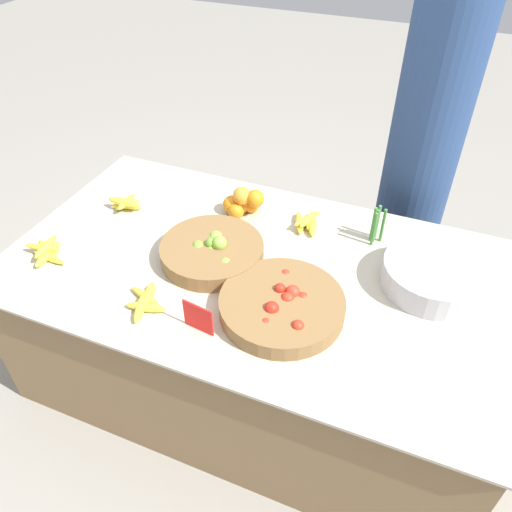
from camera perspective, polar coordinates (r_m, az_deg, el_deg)
The scene contains 13 objects.
ground_plane at distance 2.37m, azimuth -0.00°, elevation -13.08°, with size 12.00×12.00×0.00m, color gray.
market_table at distance 2.11m, azimuth -0.00°, elevation -7.79°, with size 1.90×1.07×0.65m.
lime_bowl at distance 1.91m, azimuth -5.05°, elevation 0.59°, with size 0.40×0.40×0.11m.
tomato_basket at distance 1.70m, azimuth 2.91°, elevation -5.57°, with size 0.43×0.43×0.08m.
orange_pile at distance 2.13m, azimuth -1.37°, elevation 6.11°, with size 0.18×0.15×0.13m.
metal_bowl at distance 1.88m, azimuth 19.53°, elevation -2.10°, with size 0.36×0.36×0.10m.
price_sign at distance 1.63m, azimuth -6.63°, elevation -7.03°, with size 0.11×0.02×0.11m.
veg_bundle at distance 2.02m, azimuth 13.62°, elevation 3.44°, with size 0.05×0.07×0.15m.
banana_bunch_middle_left at distance 2.25m, azimuth -14.70°, elevation 5.86°, with size 0.15×0.14×0.06m.
banana_bunch_front_left at distance 1.77m, azimuth -12.55°, elevation -5.10°, with size 0.17×0.20×0.03m.
banana_bunch_front_center at distance 2.08m, azimuth -22.72°, elevation 0.55°, with size 0.19×0.16×0.06m.
banana_bunch_front_right at distance 2.08m, azimuth 5.89°, elevation 3.89°, with size 0.14×0.17×0.06m.
vendor_person at distance 2.43m, azimuth 18.32°, elevation 10.43°, with size 0.32×0.32×1.66m.
Camera 1 is at (0.54, -1.31, 1.89)m, focal length 35.00 mm.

